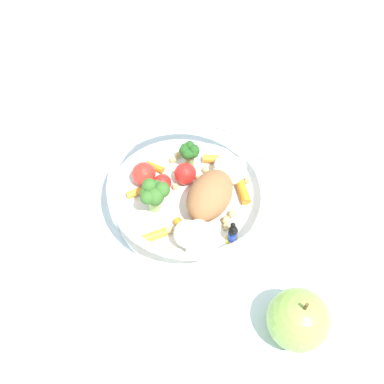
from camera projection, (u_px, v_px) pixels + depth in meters
The scene contains 3 objects.
ground_plane at pixel (184, 209), 0.61m from camera, with size 2.40×2.40×0.00m, color silver.
food_container at pixel (195, 194), 0.59m from camera, with size 0.21×0.21×0.06m.
loose_apple at pixel (298, 320), 0.50m from camera, with size 0.07×0.07×0.08m.
Camera 1 is at (-0.02, -0.32, 0.52)m, focal length 43.00 mm.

